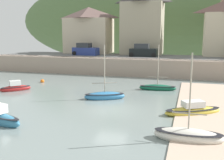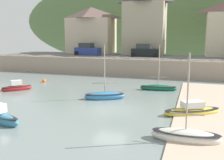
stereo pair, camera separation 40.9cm
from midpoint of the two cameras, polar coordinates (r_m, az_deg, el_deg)
The scene contains 12 objects.
quay_seawall at distance 38.08m, azimuth 6.98°, elevation 2.94°, with size 48.00×9.40×2.40m.
hillside_backdrop at distance 75.46m, azimuth 10.53°, elevation 12.12°, with size 80.00×44.00×25.47m.
waterfront_building_left at distance 48.31m, azimuth -5.15°, elevation 10.50°, with size 8.02×5.55×7.91m.
waterfront_building_centre at distance 45.74m, azimuth 6.22°, elevation 12.20°, with size 6.85×5.54×10.56m.
sailboat_tall_mast at distance 24.81m, azimuth -2.04°, elevation -3.36°, with size 3.89×2.63×5.14m.
fishing_boat_green at distance 29.02m, azimuth 9.21°, elevation -1.56°, with size 3.96×1.44×4.91m.
sailboat_far_left at distance 16.12m, azimuth 15.07°, elevation -11.24°, with size 3.91×1.39×5.18m.
rowboat_small_beached at distance 30.12m, azimuth -20.10°, elevation -1.55°, with size 2.87×2.88×1.22m.
dinghy_open_wooden at distance 21.10m, azimuth 16.18°, elevation -6.18°, with size 4.55×3.33×1.19m.
parked_car_near_slipway at distance 43.82m, azimuth -5.92°, elevation 6.32°, with size 4.22×2.00×1.95m.
parked_car_by_wall at distance 41.22m, azimuth 6.29°, elevation 6.08°, with size 4.11×1.82×1.95m.
mooring_buoy at distance 34.08m, azimuth -14.83°, elevation -0.23°, with size 0.47×0.47×0.47m.
Camera 1 is at (5.89, -19.85, 6.07)m, focal length 43.27 mm.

